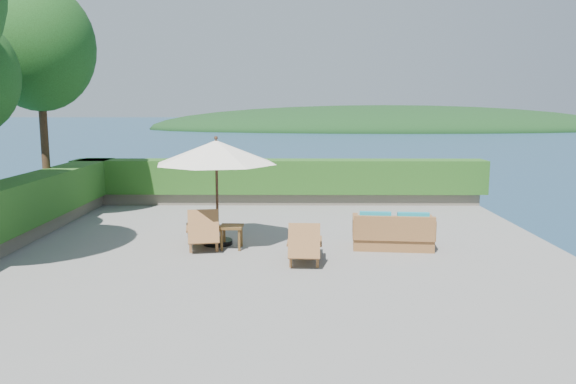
{
  "coord_description": "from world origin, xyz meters",
  "views": [
    {
      "loc": [
        0.38,
        -11.25,
        2.94
      ],
      "look_at": [
        0.3,
        0.8,
        1.1
      ],
      "focal_mm": 35.0,
      "sensor_mm": 36.0,
      "label": 1
    }
  ],
  "objects_px": {
    "lounge_right": "(305,244)",
    "wicker_loveseat": "(393,234)",
    "patio_umbrella": "(216,153)",
    "lounge_left": "(203,230)",
    "side_table": "(232,230)"
  },
  "relations": [
    {
      "from": "wicker_loveseat",
      "to": "lounge_right",
      "type": "bearing_deg",
      "value": -145.44
    },
    {
      "from": "side_table",
      "to": "wicker_loveseat",
      "type": "xyz_separation_m",
      "value": [
        3.36,
        0.05,
        -0.09
      ]
    },
    {
      "from": "lounge_left",
      "to": "lounge_right",
      "type": "height_order",
      "value": "lounge_left"
    },
    {
      "from": "wicker_loveseat",
      "to": "patio_umbrella",
      "type": "bearing_deg",
      "value": -179.41
    },
    {
      "from": "lounge_right",
      "to": "side_table",
      "type": "distance_m",
      "value": 1.79
    },
    {
      "from": "lounge_left",
      "to": "wicker_loveseat",
      "type": "distance_m",
      "value": 3.97
    },
    {
      "from": "lounge_right",
      "to": "patio_umbrella",
      "type": "bearing_deg",
      "value": 146.49
    },
    {
      "from": "lounge_right",
      "to": "wicker_loveseat",
      "type": "relative_size",
      "value": 0.83
    },
    {
      "from": "lounge_right",
      "to": "wicker_loveseat",
      "type": "height_order",
      "value": "lounge_right"
    },
    {
      "from": "lounge_left",
      "to": "wicker_loveseat",
      "type": "relative_size",
      "value": 0.92
    },
    {
      "from": "lounge_left",
      "to": "side_table",
      "type": "xyz_separation_m",
      "value": [
        0.61,
        -0.12,
        0.04
      ]
    },
    {
      "from": "patio_umbrella",
      "to": "lounge_right",
      "type": "distance_m",
      "value": 2.8
    },
    {
      "from": "lounge_left",
      "to": "lounge_right",
      "type": "distance_m",
      "value": 2.38
    },
    {
      "from": "side_table",
      "to": "patio_umbrella",
      "type": "bearing_deg",
      "value": 132.05
    },
    {
      "from": "patio_umbrella",
      "to": "lounge_right",
      "type": "xyz_separation_m",
      "value": [
        1.84,
        -1.35,
        -1.62
      ]
    }
  ]
}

